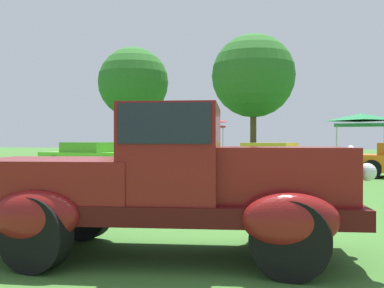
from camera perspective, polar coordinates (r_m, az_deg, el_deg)
The scene contains 9 objects.
ground_plane at distance 5.26m, azimuth -0.15°, elevation -13.96°, with size 120.00×120.00×0.00m, color #386628.
feature_pickup_truck at distance 4.96m, azimuth -3.23°, elevation -4.71°, with size 4.43×2.50×1.70m.
show_car_lime at distance 19.32m, azimuth -13.18°, elevation -1.62°, with size 4.36×1.94×1.22m.
show_car_yellow at distance 15.99m, azimuth 10.49°, elevation -2.06°, with size 4.12×2.50×1.22m.
spectator_between_cars at distance 15.42m, azimuth -6.04°, elevation -0.98°, with size 0.46×0.45×1.69m.
canopy_tent_left_field at distance 25.08m, azimuth 0.79°, elevation 3.04°, with size 2.62×2.62×2.71m.
canopy_tent_center_field at distance 24.51m, azimuth 21.23°, elevation 3.06°, with size 2.73×2.73×2.71m.
treeline_far_left at distance 36.35m, azimuth -7.65°, elevation 7.93°, with size 5.72×5.72×8.89m.
treeline_mid_left at distance 31.79m, azimuth 8.01°, elevation 8.78°, with size 5.93×5.93×8.87m.
Camera 1 is at (1.59, -4.84, 1.32)m, focal length 40.88 mm.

